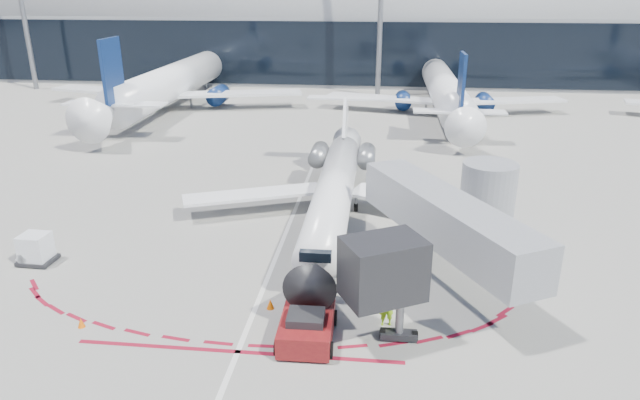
# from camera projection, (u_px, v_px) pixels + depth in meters

# --- Properties ---
(ground) EXTENTS (260.00, 260.00, 0.00)m
(ground) POSITION_uv_depth(u_px,v_px,m) (284.00, 238.00, 34.66)
(ground) COLOR slate
(ground) RESTS_ON ground
(apron_centerline) EXTENTS (0.25, 40.00, 0.01)m
(apron_centerline) POSITION_uv_depth(u_px,v_px,m) (289.00, 225.00, 36.52)
(apron_centerline) COLOR silver
(apron_centerline) RESTS_ON ground
(apron_stop_bar) EXTENTS (14.00, 0.25, 0.01)m
(apron_stop_bar) POSITION_uv_depth(u_px,v_px,m) (238.00, 352.00, 23.97)
(apron_stop_bar) COLOR maroon
(apron_stop_bar) RESTS_ON ground
(terminal_building) EXTENTS (150.00, 24.15, 24.00)m
(terminal_building) POSITION_uv_depth(u_px,v_px,m) (350.00, 23.00, 92.00)
(terminal_building) COLOR gray
(terminal_building) RESTS_ON ground
(jet_bridge) EXTENTS (10.03, 15.20, 4.90)m
(jet_bridge) POSITION_uv_depth(u_px,v_px,m) (457.00, 218.00, 29.80)
(jet_bridge) COLOR #93969B
(jet_bridge) RESTS_ON ground
(light_mast_centre) EXTENTS (0.70, 0.70, 25.00)m
(light_mast_centre) POSITION_uv_depth(u_px,v_px,m) (381.00, 0.00, 74.31)
(light_mast_centre) COLOR slate
(light_mast_centre) RESTS_ON ground
(regional_jet) EXTENTS (20.51, 25.29, 6.33)m
(regional_jet) POSITION_uv_depth(u_px,v_px,m) (335.00, 187.00, 37.07)
(regional_jet) COLOR white
(regional_jet) RESTS_ON ground
(pushback_tug) EXTENTS (2.47, 5.69, 1.47)m
(pushback_tug) POSITION_uv_depth(u_px,v_px,m) (307.00, 326.00, 24.61)
(pushback_tug) COLOR #5A0C10
(pushback_tug) RESTS_ON ground
(ramp_worker) EXTENTS (0.75, 0.58, 1.84)m
(ramp_worker) POSITION_uv_depth(u_px,v_px,m) (386.00, 307.00, 25.56)
(ramp_worker) COLOR #B4FD1A
(ramp_worker) RESTS_ON ground
(uld_container) EXTENTS (1.87, 1.61, 1.70)m
(uld_container) POSITION_uv_depth(u_px,v_px,m) (36.00, 249.00, 31.34)
(uld_container) COLOR black
(uld_container) RESTS_ON ground
(safety_cone_left) EXTENTS (0.33, 0.33, 0.46)m
(safety_cone_left) POSITION_uv_depth(u_px,v_px,m) (81.00, 323.00, 25.63)
(safety_cone_left) COLOR #EF6005
(safety_cone_left) RESTS_ON ground
(safety_cone_right) EXTENTS (0.37, 0.37, 0.51)m
(safety_cone_right) POSITION_uv_depth(u_px,v_px,m) (270.00, 304.00, 27.09)
(safety_cone_right) COLOR #EF6005
(safety_cone_right) RESTS_ON ground
(bg_airliner_0) EXTENTS (37.59, 39.80, 12.16)m
(bg_airliner_0) POSITION_uv_depth(u_px,v_px,m) (171.00, 57.00, 69.85)
(bg_airliner_0) COLOR white
(bg_airliner_0) RESTS_ON ground
(bg_airliner_1) EXTENTS (32.95, 34.89, 10.66)m
(bg_airliner_1) POSITION_uv_depth(u_px,v_px,m) (446.00, 67.00, 66.83)
(bg_airliner_1) COLOR white
(bg_airliner_1) RESTS_ON ground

